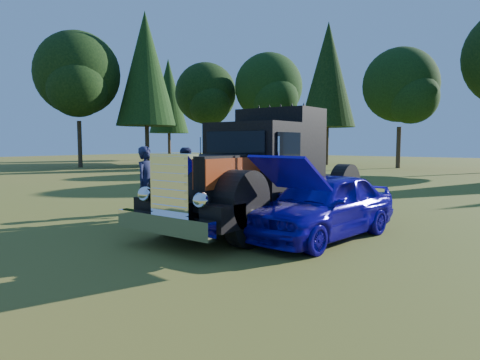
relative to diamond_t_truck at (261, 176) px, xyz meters
name	(u,v)px	position (x,y,z in m)	size (l,w,h in m)	color
ground	(172,234)	(-1.06, -2.11, -1.28)	(120.00, 120.00, 0.00)	#40601C
treeline	(418,69)	(-3.16, 25.38, 6.38)	(72.10, 24.04, 13.84)	#2D2116
diamond_t_truck	(261,176)	(0.00, 0.00, 0.00)	(3.38, 7.16, 3.00)	black
hotrod_coupe	(322,205)	(1.87, -0.35, -0.55)	(2.15, 4.43, 1.89)	#080BB7
spectator_near	(147,183)	(-3.06, -1.12, -0.27)	(0.73, 0.48, 2.01)	#1A243E
spectator_far	(188,179)	(-3.18, 0.59, -0.30)	(0.96, 0.74, 1.97)	#20244C
distant_teal_car	(260,160)	(-15.83, 22.73, -0.69)	(1.24, 3.56, 1.17)	#082E35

